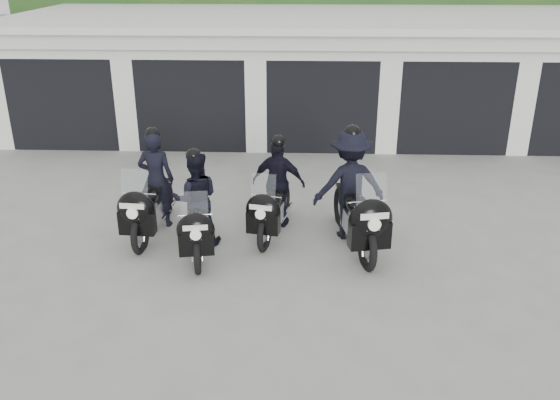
{
  "coord_description": "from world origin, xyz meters",
  "views": [
    {
      "loc": [
        -0.45,
        -8.21,
        4.44
      ],
      "look_at": [
        -0.77,
        -0.08,
        1.05
      ],
      "focal_mm": 38.0,
      "sensor_mm": 36.0,
      "label": 1
    }
  ],
  "objects_px": {
    "police_bike_b": "(196,207)",
    "police_bike_d": "(353,193)",
    "police_bike_a": "(152,192)",
    "police_bike_c": "(276,190)"
  },
  "relations": [
    {
      "from": "police_bike_b",
      "to": "police_bike_d",
      "type": "distance_m",
      "value": 2.53
    },
    {
      "from": "police_bike_c",
      "to": "police_bike_a",
      "type": "bearing_deg",
      "value": -163.07
    },
    {
      "from": "police_bike_b",
      "to": "police_bike_c",
      "type": "relative_size",
      "value": 1.0
    },
    {
      "from": "police_bike_a",
      "to": "police_bike_d",
      "type": "distance_m",
      "value": 3.36
    },
    {
      "from": "police_bike_b",
      "to": "police_bike_d",
      "type": "relative_size",
      "value": 0.85
    },
    {
      "from": "police_bike_a",
      "to": "police_bike_d",
      "type": "relative_size",
      "value": 0.92
    },
    {
      "from": "police_bike_d",
      "to": "police_bike_b",
      "type": "bearing_deg",
      "value": 176.95
    },
    {
      "from": "police_bike_b",
      "to": "police_bike_d",
      "type": "height_order",
      "value": "police_bike_d"
    },
    {
      "from": "police_bike_a",
      "to": "police_bike_b",
      "type": "distance_m",
      "value": 1.03
    },
    {
      "from": "police_bike_d",
      "to": "police_bike_a",
      "type": "bearing_deg",
      "value": 165.07
    }
  ]
}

